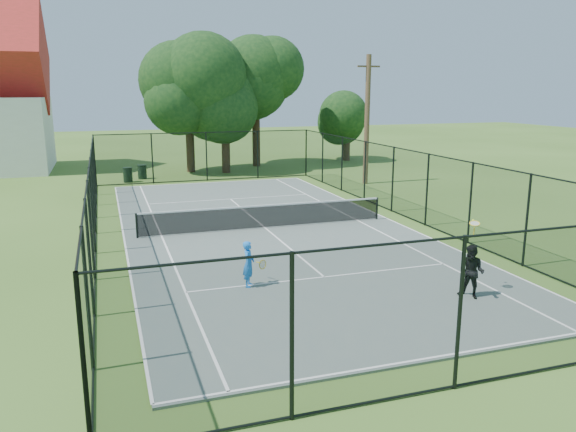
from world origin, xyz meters
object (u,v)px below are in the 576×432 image
object	(u,v)px
tennis_net	(265,215)
trash_bin_left	(128,175)
player_blue	(249,264)
utility_pole	(367,119)
player_black	(472,271)
trash_bin_right	(142,172)

from	to	relation	value
tennis_net	trash_bin_left	xyz separation A→B (m)	(-4.68, 13.93, -0.12)
tennis_net	player_blue	xyz separation A→B (m)	(-2.32, -6.44, 0.14)
player_blue	utility_pole	bearing A→B (deg)	54.19
trash_bin_left	player_blue	xyz separation A→B (m)	(2.36, -20.38, 0.26)
trash_bin_left	player_blue	bearing A→B (deg)	-83.40
tennis_net	player_black	bearing A→B (deg)	-71.33
trash_bin_right	utility_pole	xyz separation A→B (m)	(12.58, -6.03, 3.35)
trash_bin_left	player_black	distance (m)	24.38
tennis_net	trash_bin_left	size ratio (longest dim) A/B	11.17
tennis_net	trash_bin_right	distance (m)	15.49
tennis_net	utility_pole	xyz separation A→B (m)	(8.83, 9.00, 3.23)
trash_bin_right	player_blue	size ratio (longest dim) A/B	0.68
trash_bin_right	trash_bin_left	bearing A→B (deg)	-130.18
trash_bin_right	player_black	distance (m)	25.15
tennis_net	trash_bin_right	size ratio (longest dim) A/B	11.29
trash_bin_right	player_blue	bearing A→B (deg)	-86.18
player_black	player_blue	bearing A→B (deg)	153.28
trash_bin_left	utility_pole	distance (m)	14.76
trash_bin_left	player_black	bearing A→B (deg)	-71.39
tennis_net	player_black	distance (m)	9.68
trash_bin_left	tennis_net	bearing A→B (deg)	-71.43
player_blue	trash_bin_right	bearing A→B (deg)	93.82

